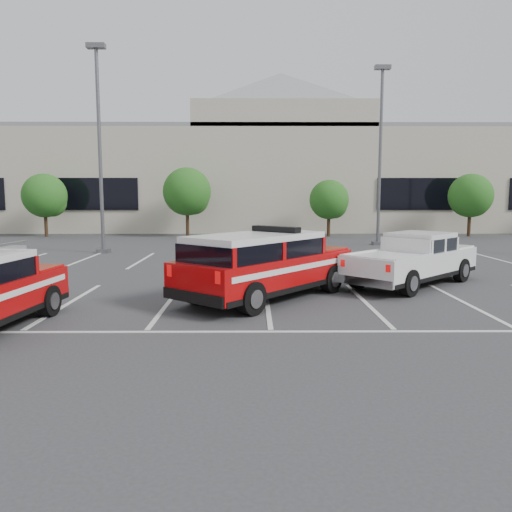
{
  "coord_description": "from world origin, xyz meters",
  "views": [
    {
      "loc": [
        -0.39,
        -13.3,
        2.93
      ],
      "look_at": [
        -0.29,
        2.03,
        1.05
      ],
      "focal_mm": 35.0,
      "sensor_mm": 36.0,
      "label": 1
    }
  ],
  "objects": [
    {
      "name": "fire_chief_suv",
      "position": [
        -0.04,
        0.62,
        0.83
      ],
      "size": [
        5.34,
        5.78,
        2.04
      ],
      "rotation": [
        0.0,
        0.0,
        -0.7
      ],
      "color": "#A10709",
      "rests_on": "ground"
    },
    {
      "name": "light_pole_mid",
      "position": [
        7.0,
        16.0,
        5.19
      ],
      "size": [
        0.9,
        0.6,
        10.24
      ],
      "color": "#59595E",
      "rests_on": "ground"
    },
    {
      "name": "tree_left",
      "position": [
        -14.91,
        22.05,
        2.77
      ],
      "size": [
        3.07,
        3.07,
        4.42
      ],
      "color": "#3F2B19",
      "rests_on": "ground"
    },
    {
      "name": "tree_right",
      "position": [
        15.09,
        22.05,
        2.77
      ],
      "size": [
        3.07,
        3.07,
        4.42
      ],
      "color": "#3F2B19",
      "rests_on": "ground"
    },
    {
      "name": "stall_markings",
      "position": [
        0.0,
        4.5,
        0.01
      ],
      "size": [
        23.0,
        15.0,
        0.01
      ],
      "primitive_type": "cube",
      "color": "silver",
      "rests_on": "ground"
    },
    {
      "name": "ground",
      "position": [
        0.0,
        0.0,
        0.0
      ],
      "size": [
        120.0,
        120.0,
        0.0
      ],
      "primitive_type": "plane",
      "color": "#333336",
      "rests_on": "ground"
    },
    {
      "name": "white_pickup",
      "position": [
        4.85,
        2.79,
        0.68
      ],
      "size": [
        5.3,
        5.21,
        1.69
      ],
      "rotation": [
        0.0,
        0.0,
        -0.8
      ],
      "color": "silver",
      "rests_on": "ground"
    },
    {
      "name": "tree_mid_left",
      "position": [
        -4.91,
        22.05,
        3.04
      ],
      "size": [
        3.37,
        3.37,
        4.85
      ],
      "color": "#3F2B19",
      "rests_on": "ground"
    },
    {
      "name": "light_pole_left",
      "position": [
        -8.0,
        12.0,
        5.19
      ],
      "size": [
        0.9,
        0.6,
        10.24
      ],
      "color": "#59595E",
      "rests_on": "ground"
    },
    {
      "name": "tree_mid_right",
      "position": [
        5.09,
        22.05,
        2.5
      ],
      "size": [
        2.77,
        2.77,
        3.99
      ],
      "color": "#3F2B19",
      "rests_on": "ground"
    },
    {
      "name": "convention_building",
      "position": [
        0.18,
        31.86,
        4.72
      ],
      "size": [
        60.0,
        16.99,
        13.2
      ],
      "color": "#BFB8A1",
      "rests_on": "ground"
    }
  ]
}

